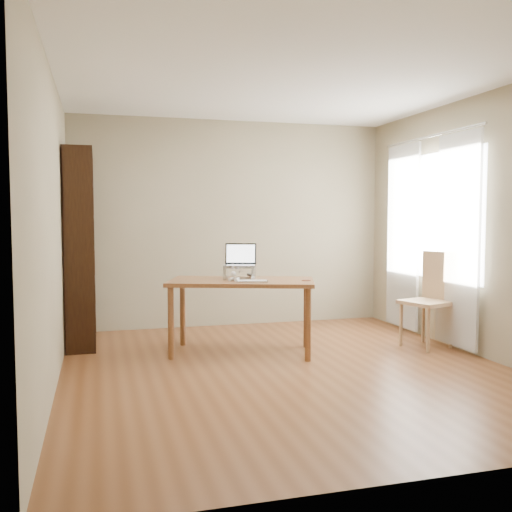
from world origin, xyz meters
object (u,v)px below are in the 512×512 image
(bookshelf, at_px, (80,248))
(laptop, at_px, (238,260))
(desk, at_px, (242,289))
(chair, at_px, (433,296))
(cat, at_px, (237,272))
(keyboard, at_px, (252,281))

(bookshelf, distance_m, laptop, 1.72)
(laptop, bearing_deg, bookshelf, 176.20)
(desk, xyz_separation_m, laptop, (-0.00, 0.14, 0.28))
(chair, bearing_deg, desk, 153.41)
(bookshelf, height_order, cat, bookshelf)
(bookshelf, distance_m, keyboard, 1.95)
(desk, xyz_separation_m, cat, (-0.02, 0.11, 0.16))
(laptop, relative_size, cat, 0.77)
(cat, height_order, chair, chair)
(laptop, height_order, keyboard, laptop)
(laptop, bearing_deg, keyboard, -62.45)
(laptop, xyz_separation_m, keyboard, (0.05, -0.36, -0.18))
(bookshelf, relative_size, cat, 4.26)
(cat, bearing_deg, keyboard, -48.07)
(keyboard, bearing_deg, cat, 115.15)
(cat, bearing_deg, bookshelf, -174.48)
(chair, bearing_deg, keyboard, 159.51)
(bookshelf, relative_size, keyboard, 6.45)
(desk, relative_size, laptop, 4.22)
(laptop, distance_m, chair, 2.11)
(bookshelf, distance_m, chair, 3.81)
(keyboard, bearing_deg, chair, 10.73)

